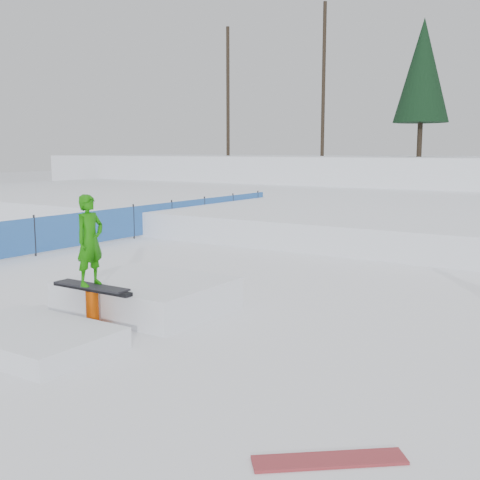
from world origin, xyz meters
The scene contains 5 objects.
ground centered at (0.00, 0.00, 0.00)m, with size 120.00×120.00×0.00m, color white.
snow_midrise centered at (0.00, 16.00, 0.40)m, with size 50.00×18.00×0.80m, color white.
safety_fence centered at (-6.50, 6.60, 0.55)m, with size 0.05×16.00×1.10m.
loose_board_red centered at (4.55, -2.77, 0.01)m, with size 1.40×0.28×0.03m, color maroon.
jib_rail_feature centered at (-0.35, -0.41, 0.30)m, with size 2.60×4.40×2.11m.
Camera 1 is at (6.63, -7.47, 2.79)m, focal length 45.00 mm.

